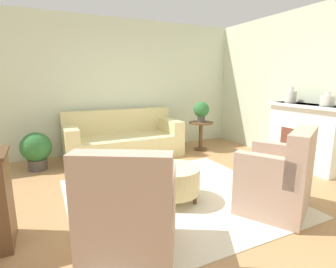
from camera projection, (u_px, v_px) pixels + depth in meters
The scene contains 14 objects.
ground_plane at pixel (176, 197), 3.52m from camera, with size 16.00×16.00×0.00m, color #AD7F51.
wall_back at pixel (117, 86), 5.66m from camera, with size 9.40×0.12×2.80m.
wall_right at pixel (324, 88), 4.44m from camera, with size 0.12×9.55×2.80m.
rug at pixel (176, 197), 3.52m from camera, with size 2.73×2.56×0.01m.
couch at pixel (123, 140), 5.36m from camera, with size 2.28×0.97×0.93m.
armchair_left at pixel (129, 214), 2.29m from camera, with size 1.05×1.02×1.00m.
armchair_right at pixel (279, 180), 3.07m from camera, with size 1.05×1.02×1.00m.
ottoman_table at pixel (173, 180), 3.36m from camera, with size 0.70×0.70×0.45m.
side_table at pixel (201, 131), 5.80m from camera, with size 0.53×0.53×0.63m.
fireplace at pixel (304, 135), 4.59m from camera, with size 0.44×1.35×1.13m.
vase_mantel_near at pixel (291, 96), 4.75m from camera, with size 0.20×0.20×0.29m.
vase_mantel_far at pixel (327, 100), 4.15m from camera, with size 0.21×0.21×0.22m.
potted_plant_on_side_table at pixel (201, 110), 5.70m from camera, with size 0.34×0.34×0.45m.
potted_plant_floor at pixel (36, 149), 4.52m from camera, with size 0.51×0.51×0.66m.
Camera 1 is at (-1.52, -2.90, 1.55)m, focal length 28.00 mm.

